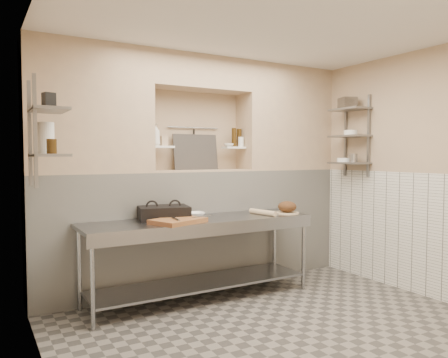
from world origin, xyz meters
TOP-DOWN VIEW (x-y plane):
  - floor at (0.00, 0.00)m, footprint 4.00×3.90m
  - ceiling at (0.00, 0.00)m, footprint 4.00×3.90m
  - wall_left at (-2.05, 0.00)m, footprint 0.10×3.90m
  - wall_right at (2.05, 0.00)m, footprint 0.10×3.90m
  - wall_back at (0.00, 2.00)m, footprint 4.00×0.10m
  - backwall_lower at (0.00, 1.75)m, footprint 4.00×0.40m
  - alcove_sill at (0.00, 1.75)m, footprint 1.30×0.40m
  - backwall_pillar_left at (-1.33, 1.75)m, footprint 1.35×0.40m
  - backwall_pillar_right at (1.33, 1.75)m, footprint 1.35×0.40m
  - backwall_header at (0.00, 1.75)m, footprint 1.30×0.40m
  - wainscot_left at (-1.99, 0.00)m, footprint 0.02×3.90m
  - wainscot_right at (1.99, 0.00)m, footprint 0.02×3.90m
  - alcove_shelf_left at (-0.50, 1.75)m, footprint 0.28×0.16m
  - alcove_shelf_right at (0.50, 1.75)m, footprint 0.28×0.16m
  - utensil_rail at (0.00, 1.92)m, footprint 0.70×0.02m
  - hanging_steel at (0.00, 1.90)m, footprint 0.02×0.02m
  - splash_panel at (0.00, 1.85)m, footprint 0.60×0.08m
  - shelf_rail_left_a at (-1.98, 1.25)m, footprint 0.03×0.03m
  - shelf_rail_left_b at (-1.98, 0.85)m, footprint 0.03×0.03m
  - wall_shelf_left_lower at (-1.84, 1.05)m, footprint 0.30×0.50m
  - wall_shelf_left_upper at (-1.84, 1.05)m, footprint 0.30×0.50m
  - shelf_rail_right_a at (1.98, 1.25)m, footprint 0.03×0.03m
  - shelf_rail_right_b at (1.98, 0.85)m, footprint 0.03×0.03m
  - wall_shelf_right_lower at (1.84, 1.05)m, footprint 0.30×0.50m
  - wall_shelf_right_mid at (1.84, 1.05)m, footprint 0.30×0.50m
  - wall_shelf_right_upper at (1.84, 1.05)m, footprint 0.30×0.50m
  - prep_table at (-0.27, 1.18)m, footprint 2.60×0.70m
  - panini_press at (-0.64, 1.35)m, footprint 0.60×0.49m
  - cutting_board at (-0.61, 1.03)m, footprint 0.62×0.53m
  - knife_blade at (-0.32, 1.05)m, footprint 0.29×0.12m
  - tongs at (-0.66, 0.97)m, footprint 0.05×0.23m
  - mixing_bowl at (-0.25, 1.36)m, footprint 0.26×0.26m
  - rolling_pin at (0.51, 1.11)m, footprint 0.13×0.41m
  - bread_board at (0.83, 1.06)m, footprint 0.28×0.28m
  - bread_loaf at (0.83, 1.06)m, footprint 0.22×0.22m
  - bottle_soap at (-0.58, 1.72)m, footprint 0.10×0.10m
  - jar_alcove at (-0.46, 1.78)m, footprint 0.08×0.08m
  - bowl_alcove at (0.40, 1.71)m, footprint 0.16×0.16m
  - condiment_a at (0.60, 1.79)m, footprint 0.06×0.06m
  - condiment_b at (0.50, 1.75)m, footprint 0.06×0.06m
  - condiment_c at (0.60, 1.74)m, footprint 0.07×0.07m
  - jug_left at (-1.84, 1.22)m, footprint 0.14×0.14m
  - jar_left at (-1.84, 0.91)m, footprint 0.08×0.08m
  - box_left_upper at (-1.84, 1.01)m, footprint 0.11×0.11m
  - bowl_right at (1.84, 1.14)m, footprint 0.18×0.18m
  - canister_right at (1.84, 0.98)m, footprint 0.11×0.11m
  - bowl_right_mid at (1.84, 1.03)m, footprint 0.17×0.17m
  - basket_right at (1.84, 1.09)m, footprint 0.25×0.27m

SIDE VIEW (x-z plane):
  - floor at x=0.00m, z-range -0.10..0.00m
  - prep_table at x=-0.27m, z-range 0.19..1.09m
  - backwall_lower at x=0.00m, z-range 0.00..1.40m
  - wainscot_left at x=-1.99m, z-range 0.00..1.40m
  - wainscot_right at x=1.99m, z-range 0.00..1.40m
  - bread_board at x=0.83m, z-range 0.90..0.92m
  - cutting_board at x=-0.61m, z-range 0.90..0.95m
  - mixing_bowl at x=-0.25m, z-range 0.90..0.95m
  - rolling_pin at x=0.51m, z-range 0.90..0.96m
  - knife_blade at x=-0.32m, z-range 0.95..0.95m
  - tongs at x=-0.66m, z-range 0.95..0.97m
  - panini_press at x=-0.64m, z-range 0.90..1.05m
  - bread_loaf at x=0.83m, z-range 0.92..1.05m
  - wall_left at x=-2.05m, z-range 0.00..2.80m
  - wall_right at x=2.05m, z-range 0.00..2.80m
  - wall_back at x=0.00m, z-range 0.00..2.80m
  - alcove_sill at x=0.00m, z-range 1.40..1.42m
  - wall_shelf_right_lower at x=1.84m, z-range 1.49..1.51m
  - bowl_right at x=1.84m, z-range 1.51..1.57m
  - canister_right at x=1.84m, z-range 1.51..1.62m
  - wall_shelf_left_lower at x=-1.84m, z-range 1.59..1.61m
  - splash_panel at x=0.00m, z-range 1.42..1.86m
  - jar_left at x=-1.84m, z-range 1.61..1.74m
  - alcove_shelf_left at x=-0.50m, z-range 1.69..1.71m
  - alcove_shelf_right at x=0.50m, z-range 1.69..1.71m
  - bowl_alcove at x=0.40m, z-range 1.71..1.75m
  - jug_left at x=-1.84m, z-range 1.61..1.90m
  - jar_alcove at x=-0.46m, z-range 1.71..1.83m
  - condiment_c at x=0.60m, z-range 1.71..1.84m
  - hanging_steel at x=0.00m, z-range 1.63..1.93m
  - shelf_rail_left_a at x=-1.98m, z-range 1.33..2.27m
  - shelf_rail_left_b at x=-1.98m, z-range 1.33..2.27m
  - condiment_a at x=0.60m, z-range 1.71..1.95m
  - condiment_b at x=0.50m, z-range 1.71..1.95m
  - bottle_soap at x=-0.58m, z-range 1.71..1.97m
  - shelf_rail_right_a at x=1.98m, z-range 1.33..2.38m
  - shelf_rail_right_b at x=1.98m, z-range 1.33..2.38m
  - wall_shelf_right_mid at x=1.84m, z-range 1.84..1.86m
  - bowl_right_mid at x=1.84m, z-range 1.86..1.93m
  - utensil_rail at x=0.00m, z-range 1.94..1.96m
  - wall_shelf_left_upper at x=-1.84m, z-range 1.99..2.01m
  - box_left_upper at x=-1.84m, z-range 2.01..2.15m
  - backwall_pillar_left at x=-1.33m, z-range 1.40..2.80m
  - backwall_pillar_right at x=1.33m, z-range 1.40..2.80m
  - wall_shelf_right_upper at x=1.84m, z-range 2.19..2.21m
  - basket_right at x=1.84m, z-range 2.21..2.35m
  - backwall_header at x=0.00m, z-range 2.40..2.80m
  - ceiling at x=0.00m, z-range 2.80..2.90m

